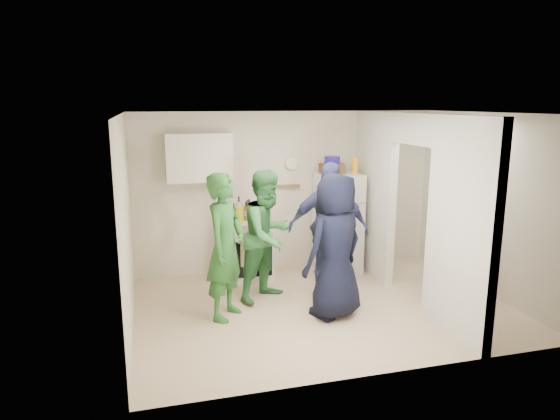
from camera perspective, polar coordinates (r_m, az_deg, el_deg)
The scene contains 38 objects.
floor at distance 6.69m, azimuth 4.96°, elevation -11.01°, with size 4.80×4.80×0.00m, color beige.
wall_back at distance 7.89m, azimuth 0.93°, elevation 2.13°, with size 4.80×4.80×0.00m, color silver.
wall_front at distance 4.80m, azimuth 12.19°, elevation -4.83°, with size 4.80×4.80×0.00m, color silver.
wall_left at distance 5.93m, azimuth -17.16°, elevation -1.81°, with size 3.40×3.40×0.00m, color silver.
wall_right at distance 7.46m, azimuth 22.75°, elevation 0.59°, with size 3.40×3.40×0.00m, color silver.
ceiling at distance 6.15m, azimuth 5.40°, elevation 10.93°, with size 4.80×4.80×0.00m, color white.
partition_pier_back at distance 7.76m, azimuth 10.72°, elevation 1.74°, with size 0.12×1.20×2.50m, color silver.
partition_pier_front at distance 5.90m, azimuth 19.96°, elevation -2.09°, with size 0.12×1.20×2.50m, color silver.
partition_header at distance 6.67m, azimuth 15.20°, elevation 8.94°, with size 0.12×1.00×0.40m, color silver.
stove at distance 7.58m, azimuth -3.96°, elevation -4.47°, with size 0.77×0.64×0.91m, color white.
upper_cabinet at distance 7.36m, azimuth -9.26°, elevation 5.96°, with size 0.95×0.34×0.70m, color silver.
fridge at distance 7.88m, azimuth 6.63°, elevation -1.46°, with size 0.64×0.62×1.56m, color silver.
wicker_basket at distance 7.73m, azimuth 5.95°, elevation 4.74°, with size 0.35×0.25×0.15m, color brown.
blue_bowl at distance 7.71m, azimuth 5.97°, elevation 5.70°, with size 0.24×0.24×0.11m, color #211592.
yellow_cup_stack_top at distance 7.71m, azimuth 8.59°, elevation 5.02°, with size 0.09×0.09×0.25m, color yellow.
wall_clock at distance 7.81m, azimuth 1.33°, elevation 5.37°, with size 0.22×0.22×0.03m, color white.
spice_shelf at distance 7.82m, azimuth 1.03°, elevation 2.79°, with size 0.35×0.08×0.03m, color olive.
nook_window at distance 7.55m, azimuth 21.96°, elevation 3.85°, with size 0.03×0.70×0.80m, color black.
nook_window_frame at distance 7.54m, azimuth 21.86°, elevation 3.85°, with size 0.04×0.76×0.86m, color white.
nook_valance at distance 7.48m, azimuth 21.92°, elevation 6.50°, with size 0.04×0.82×0.18m, color white.
yellow_cup_stack_stove at distance 7.21m, azimuth -4.63°, elevation -0.59°, with size 0.09×0.09×0.25m, color #FFF715.
red_cup at distance 7.31m, azimuth -2.03°, elevation -0.90°, with size 0.09×0.09×0.12m, color red.
person_green_left at distance 6.13m, azimuth -6.26°, elevation -4.19°, with size 0.66×0.44×1.82m, color #2A692C.
person_green_center at distance 6.69m, azimuth -1.38°, elevation -2.92°, with size 0.86×0.67×1.77m, color #3D8A50.
person_denim at distance 6.85m, azimuth 5.52°, elevation -2.24°, with size 1.09×0.45×1.86m, color #3D4A85.
person_navy at distance 6.17m, azimuth 6.35°, elevation -4.13°, with size 0.88×0.57×1.81m, color black.
person_nook at distance 7.38m, azimuth 18.76°, elevation -2.97°, with size 1.01×0.58×1.56m, color black.
bottle_a at distance 7.51m, azimuth -6.24°, elevation -0.06°, with size 0.07×0.07×0.26m, color brown.
bottle_b at distance 7.32m, azimuth -5.29°, elevation -0.30°, with size 0.06×0.06×0.27m, color #1F531B.
bottle_c at distance 7.57m, azimuth -4.72°, elevation 0.34°, with size 0.07×0.07×0.33m, color silver.
bottle_d at distance 7.39m, azimuth -3.90°, elevation -0.12°, with size 0.06×0.06×0.29m, color brown.
bottle_e at distance 7.64m, azimuth -3.54°, elevation 0.25°, with size 0.08×0.08×0.27m, color silver.
bottle_f at distance 7.49m, azimuth -2.82°, elevation -0.09°, with size 0.06×0.06×0.25m, color #1F3E16.
bottle_g at distance 7.62m, azimuth -2.22°, elevation 0.25°, with size 0.06×0.06×0.28m, color olive.
bottle_h at distance 7.26m, azimuth -6.19°, elevation -0.42°, with size 0.07×0.07×0.28m, color #A7B0B2.
bottle_i at distance 7.56m, azimuth -3.75°, elevation 0.13°, with size 0.06×0.06×0.28m, color #4C160D.
bottle_j at distance 7.41m, azimuth -1.65°, elevation -0.03°, with size 0.07×0.07×0.29m, color #2A5D20.
bottle_k at distance 7.44m, azimuth -5.90°, elevation -0.22°, with size 0.06×0.06×0.25m, color maroon.
Camera 1 is at (-2.14, -5.76, 2.63)m, focal length 32.00 mm.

